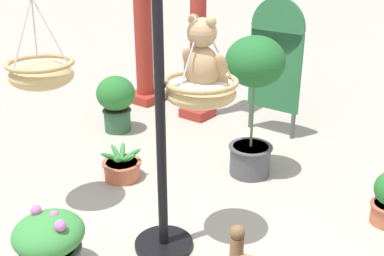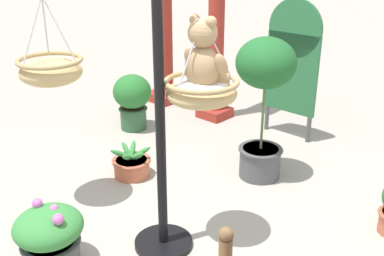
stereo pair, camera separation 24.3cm
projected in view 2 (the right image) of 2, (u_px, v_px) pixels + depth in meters
ground_plane at (186, 245)px, 3.54m from camera, size 40.00×40.00×0.00m
display_pole_central at (161, 149)px, 3.23m from camera, size 0.44×0.44×2.56m
hanging_basket_with_teddy at (201, 91)px, 3.15m from camera, size 0.52×0.52×0.59m
teddy_bear at (204, 59)px, 3.09m from camera, size 0.35×0.32×0.51m
hanging_basket_left_high at (51, 70)px, 3.68m from camera, size 0.52×0.52×0.71m
greenhouse_pillar_left at (217, 3)px, 5.48m from camera, size 0.37×0.37×2.97m
greenhouse_pillar_right at (163, 12)px, 6.17m from camera, size 0.45×0.45×2.57m
potted_plant_fern_front at (132, 164)px, 4.52m from camera, size 0.38×0.38×0.32m
potted_plant_tall_leafy at (50, 236)px, 3.24m from camera, size 0.48×0.48×0.49m
potted_plant_small_succulent at (132, 98)px, 5.53m from camera, size 0.45×0.45×0.67m
potted_plant_broad_leaf at (264, 92)px, 4.22m from camera, size 0.55×0.55×1.37m
display_sign_board at (293, 58)px, 5.12m from camera, size 0.64×0.05×1.57m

